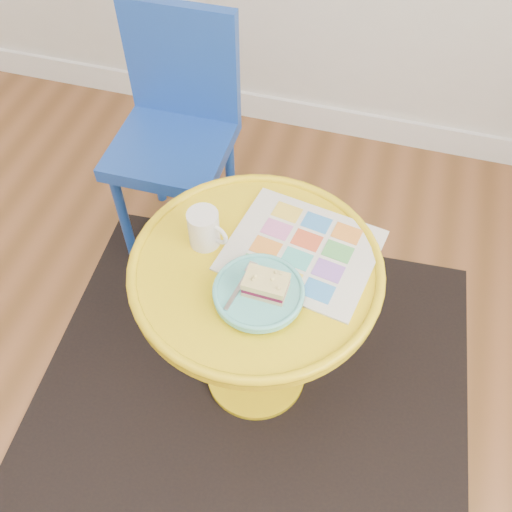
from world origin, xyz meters
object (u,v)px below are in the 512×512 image
(chair, at_px, (176,123))
(newspaper, at_px, (302,250))
(side_table, at_px, (256,303))
(mug, at_px, (204,228))
(plate, at_px, (259,293))

(chair, height_order, newspaper, chair)
(side_table, relative_size, newspaper, 1.75)
(chair, relative_size, mug, 7.71)
(side_table, bearing_deg, mug, 164.61)
(chair, relative_size, newspaper, 2.38)
(chair, distance_m, plate, 0.79)
(side_table, distance_m, newspaper, 0.20)
(side_table, bearing_deg, plate, -70.24)
(chair, bearing_deg, newspaper, -43.33)
(chair, xyz_separation_m, plate, (0.45, -0.63, 0.12))
(mug, distance_m, plate, 0.21)
(side_table, distance_m, plate, 0.20)
(side_table, xyz_separation_m, mug, (-0.14, 0.04, 0.21))
(mug, xyz_separation_m, plate, (0.17, -0.12, -0.03))
(newspaper, bearing_deg, mug, -161.23)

